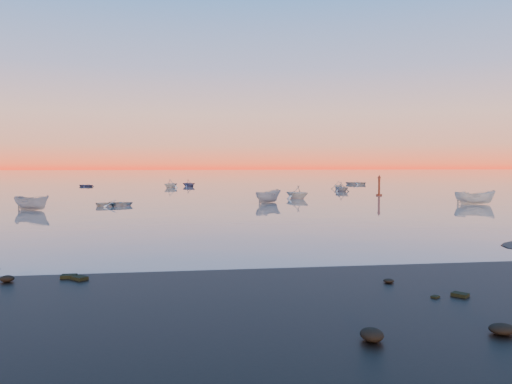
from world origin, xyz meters
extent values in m
plane|color=#6C605A|center=(0.00, 100.00, 0.00)|extent=(600.00, 600.00, 0.00)
imported|color=slate|center=(3.47, 32.52, 0.00)|extent=(4.22, 4.24, 1.45)
imported|color=silver|center=(8.30, 39.05, 0.00)|extent=(3.83, 3.56, 1.27)
cylinder|color=#4E1C10|center=(21.16, 43.73, 0.05)|extent=(0.84, 0.84, 0.28)
cylinder|color=#4E1C10|center=(21.16, 43.73, 1.22)|extent=(0.30, 0.30, 2.43)
cone|color=#4E1C10|center=(21.16, 43.73, 2.67)|extent=(0.56, 0.56, 0.47)
camera|label=1|loc=(-5.85, -23.08, 4.34)|focal=35.00mm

